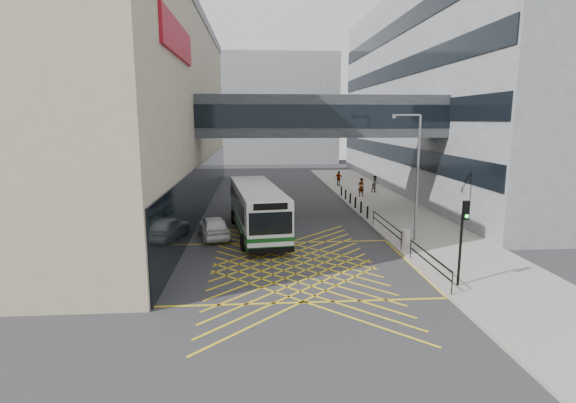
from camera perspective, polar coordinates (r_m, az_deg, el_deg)
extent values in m
plane|color=#333335|center=(22.77, 0.74, -8.27)|extent=(120.00, 120.00, 0.00)
cube|color=tan|center=(40.82, -27.94, 10.20)|extent=(24.00, 42.00, 16.00)
cube|color=black|center=(38.08, -10.32, 2.23)|extent=(0.10, 41.50, 4.00)
cube|color=maroon|center=(26.16, -13.84, 19.38)|extent=(0.18, 9.00, 1.80)
cube|color=gray|center=(38.62, -11.03, 22.63)|extent=(0.12, 41.50, 0.80)
cube|color=gray|center=(52.40, 26.05, 12.32)|extent=(24.00, 44.00, 20.00)
cube|color=black|center=(47.66, 12.77, 6.17)|extent=(0.10, 43.50, 1.60)
cube|color=black|center=(47.55, 12.96, 10.98)|extent=(0.10, 43.50, 1.60)
cube|color=black|center=(47.78, 13.16, 15.78)|extent=(0.10, 43.50, 1.60)
cube|color=black|center=(48.34, 13.37, 20.50)|extent=(0.10, 43.50, 1.60)
cube|color=gray|center=(81.51, -4.36, 11.55)|extent=(28.00, 16.00, 18.00)
cube|color=#2F3439|center=(33.84, 4.15, 10.72)|extent=(20.00, 4.00, 3.00)
cube|color=black|center=(31.85, 4.69, 10.74)|extent=(19.50, 0.06, 1.60)
cube|color=black|center=(35.84, 3.68, 10.70)|extent=(19.50, 0.06, 1.60)
cube|color=gray|center=(38.75, 12.18, -0.57)|extent=(6.00, 54.00, 0.16)
cube|color=gold|center=(22.76, 0.74, -8.26)|extent=(12.00, 9.00, 0.01)
cube|color=silver|center=(28.76, -3.97, -0.85)|extent=(3.87, 11.21, 2.69)
cube|color=#0E4613|center=(29.01, -3.94, -3.13)|extent=(3.92, 11.25, 0.34)
cube|color=#0E4613|center=(28.89, -3.96, -2.11)|extent=(3.94, 11.25, 0.22)
cube|color=black|center=(29.27, -4.14, 0.05)|extent=(3.75, 9.83, 1.05)
cube|color=black|center=(23.41, -2.21, -2.80)|extent=(2.29, 0.37, 1.20)
cube|color=black|center=(23.21, -2.22, -0.65)|extent=(1.79, 0.29, 0.35)
cube|color=silver|center=(28.52, -4.01, 1.83)|extent=(3.84, 11.10, 0.10)
cube|color=black|center=(23.76, -2.18, -6.21)|extent=(2.49, 0.42, 0.30)
cube|color=black|center=(34.34, -5.16, -1.06)|extent=(2.49, 0.42, 0.30)
cylinder|color=black|center=(25.42, -5.69, -5.15)|extent=(0.40, 1.03, 1.00)
cylinder|color=black|center=(25.78, -0.10, -4.88)|extent=(0.40, 1.03, 1.00)
cylinder|color=black|center=(31.98, -6.94, -1.94)|extent=(0.40, 1.03, 1.00)
cylinder|color=black|center=(32.27, -2.48, -1.77)|extent=(0.40, 1.03, 1.00)
imported|color=white|center=(28.38, -9.41, -3.17)|extent=(2.76, 4.71, 1.40)
imported|color=black|center=(33.06, -4.62, -1.10)|extent=(2.87, 4.93, 1.45)
imported|color=gray|center=(35.24, -1.46, -0.52)|extent=(2.90, 4.33, 1.25)
cylinder|color=black|center=(20.76, 21.02, -5.76)|extent=(0.13, 0.13, 3.19)
cube|color=black|center=(20.19, 21.66, -1.04)|extent=(0.28, 0.20, 0.80)
sphere|color=#19E533|center=(20.16, 21.76, -1.74)|extent=(0.17, 0.17, 0.15)
cylinder|color=slate|center=(27.43, 16.11, 2.78)|extent=(0.19, 0.19, 7.38)
cube|color=slate|center=(27.22, 14.93, 10.58)|extent=(1.42, 0.60, 0.09)
cylinder|color=slate|center=(27.25, 13.34, 10.49)|extent=(0.33, 0.33, 0.23)
cylinder|color=#ADA89E|center=(26.86, 14.67, -4.39)|extent=(0.50, 0.50, 0.87)
cube|color=black|center=(21.96, 17.53, -6.44)|extent=(0.05, 5.00, 0.05)
cube|color=black|center=(22.07, 17.47, -7.43)|extent=(0.05, 5.00, 0.05)
cube|color=black|center=(28.35, 12.35, -2.44)|extent=(0.05, 6.00, 0.05)
cube|color=black|center=(28.44, 12.32, -3.22)|extent=(0.05, 6.00, 0.05)
cylinder|color=black|center=(19.92, 20.12, -9.69)|extent=(0.04, 0.04, 1.00)
cylinder|color=black|center=(24.32, 15.31, -5.79)|extent=(0.04, 0.04, 1.00)
cylinder|color=black|center=(25.69, 14.20, -4.88)|extent=(0.04, 0.04, 1.00)
cylinder|color=black|center=(31.27, 10.78, -2.03)|extent=(0.04, 0.04, 1.00)
cylinder|color=black|center=(33.20, 10.06, -1.38)|extent=(0.14, 0.14, 0.90)
cylinder|color=black|center=(35.10, 9.26, -0.72)|extent=(0.14, 0.14, 0.90)
cylinder|color=black|center=(37.01, 8.55, -0.13)|extent=(0.14, 0.14, 0.90)
cylinder|color=black|center=(38.93, 7.91, 0.41)|extent=(0.14, 0.14, 0.90)
cylinder|color=black|center=(40.86, 7.33, 0.89)|extent=(0.14, 0.14, 0.90)
cylinder|color=black|center=(42.80, 6.80, 1.33)|extent=(0.14, 0.14, 0.90)
imported|color=gray|center=(42.73, 9.26, 1.81)|extent=(0.79, 0.65, 1.72)
imported|color=gray|center=(45.18, 11.01, 2.18)|extent=(0.93, 0.75, 1.66)
imported|color=gray|center=(49.22, 6.46, 2.93)|extent=(1.00, 0.99, 1.61)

